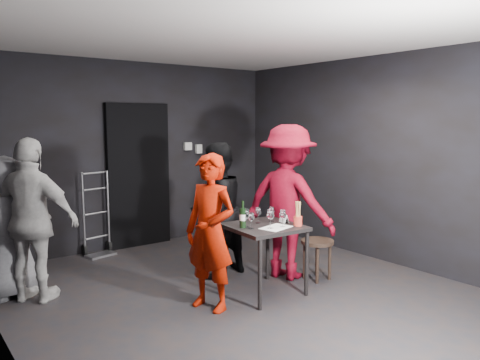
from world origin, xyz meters
TOP-DOWN VIEW (x-y plane):
  - floor at (0.00, 0.00)m, footprint 4.50×5.00m
  - ceiling at (0.00, 0.00)m, footprint 4.50×5.00m
  - wall_back at (0.00, 2.50)m, footprint 4.50×0.04m
  - wall_front at (0.00, -2.50)m, footprint 4.50×0.04m
  - wall_left at (-2.25, 0.00)m, footprint 0.04×5.00m
  - wall_right at (2.25, 0.00)m, footprint 0.04×5.00m
  - doorway at (0.00, 2.44)m, footprint 0.95×0.10m
  - wallbox_upper at (0.85, 2.45)m, footprint 0.12×0.06m
  - wallbox_lower at (1.05, 2.45)m, footprint 0.10×0.06m
  - hand_truck at (-0.68, 2.32)m, footprint 0.39×0.33m
  - tasting_table at (0.22, -0.19)m, footprint 0.72×0.72m
  - stool at (1.00, -0.21)m, footprint 0.38×0.38m
  - server_red at (-0.46, -0.17)m, footprint 0.54×0.67m
  - woman_black at (0.14, 0.61)m, footprint 0.92×0.65m
  - man_maroon at (0.80, 0.07)m, footprint 1.03×1.54m
  - bystander_cream at (-1.80, 1.07)m, footprint 1.15×1.18m
  - bystander_grey at (-1.98, 1.36)m, footprint 0.83×0.63m
  - tasting_mat at (0.24, -0.35)m, footprint 0.37×0.29m
  - wine_glass_a at (0.01, -0.23)m, footprint 0.09×0.09m
  - wine_glass_b at (0.00, -0.14)m, footprint 0.10×0.10m
  - wine_glass_c at (0.22, -0.07)m, footprint 0.09×0.09m
  - wine_glass_d at (0.17, -0.34)m, footprint 0.10×0.10m
  - wine_glass_e at (0.32, -0.36)m, footprint 0.10×0.10m
  - wine_glass_f at (0.40, -0.09)m, footprint 0.08×0.08m
  - wine_bottle at (-0.03, -0.14)m, footprint 0.07×0.07m
  - breadstick_cup at (0.48, -0.42)m, footprint 0.09×0.09m
  - reserved_card at (0.46, -0.21)m, footprint 0.10×0.14m

SIDE VIEW (x-z plane):
  - floor at x=0.00m, z-range -0.01..0.01m
  - hand_truck at x=-0.68m, z-range -0.37..0.79m
  - stool at x=1.00m, z-range 0.15..0.62m
  - tasting_table at x=0.22m, z-range 0.28..1.03m
  - bystander_grey at x=-1.98m, z-range 0.00..1.50m
  - tasting_mat at x=0.24m, z-range 0.75..0.75m
  - server_red at x=-0.46m, z-range 0.00..1.59m
  - reserved_card at x=0.46m, z-range 0.75..0.85m
  - wine_glass_f at x=0.40m, z-range 0.75..0.93m
  - wine_glass_a at x=0.01m, z-range 0.75..0.93m
  - wine_glass_c at x=0.22m, z-range 0.75..0.94m
  - wine_glass_e at x=0.32m, z-range 0.75..0.95m
  - woman_black at x=0.14m, z-range 0.00..1.71m
  - wine_glass_b at x=0.00m, z-range 0.75..0.96m
  - wine_bottle at x=-0.03m, z-range 0.72..1.00m
  - wine_glass_d at x=0.17m, z-range 0.75..0.97m
  - breadstick_cup at x=0.48m, z-range 0.74..1.02m
  - bystander_cream at x=-1.80m, z-range 0.00..1.90m
  - doorway at x=0.00m, z-range 0.00..2.10m
  - man_maroon at x=0.80m, z-range 0.00..2.18m
  - wall_back at x=0.00m, z-range 0.00..2.70m
  - wall_front at x=0.00m, z-range 0.00..2.70m
  - wall_left at x=-2.25m, z-range 0.00..2.70m
  - wall_right at x=2.25m, z-range 0.00..2.70m
  - wallbox_lower at x=1.05m, z-range 1.33..1.47m
  - wallbox_upper at x=0.85m, z-range 1.39..1.51m
  - ceiling at x=0.00m, z-range 2.69..2.71m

